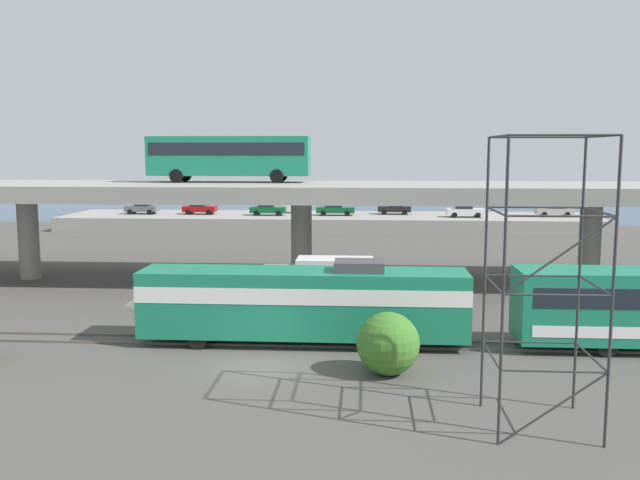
{
  "coord_description": "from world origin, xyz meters",
  "views": [
    {
      "loc": [
        4.65,
        -28.72,
        9.44
      ],
      "look_at": [
        1.3,
        20.77,
        2.99
      ],
      "focal_mm": 38.3,
      "sensor_mm": 36.0,
      "label": 1
    }
  ],
  "objects_px": {
    "parked_car_5": "(142,208)",
    "service_truck_west": "(320,281)",
    "parked_car_1": "(394,208)",
    "parked_car_7": "(291,207)",
    "parked_car_4": "(555,210)",
    "train_locomotive": "(287,300)",
    "parked_car_3": "(268,209)",
    "parked_car_2": "(200,208)",
    "parked_car_6": "(465,211)",
    "parked_car_0": "(335,209)",
    "scaffolding_tower": "(545,274)",
    "transit_bus_on_overpass": "(229,155)"
  },
  "relations": [
    {
      "from": "train_locomotive",
      "to": "parked_car_2",
      "type": "bearing_deg",
      "value": -71.63
    },
    {
      "from": "parked_car_6",
      "to": "parked_car_7",
      "type": "distance_m",
      "value": 21.87
    },
    {
      "from": "scaffolding_tower",
      "to": "parked_car_2",
      "type": "bearing_deg",
      "value": 113.83
    },
    {
      "from": "parked_car_1",
      "to": "parked_car_7",
      "type": "bearing_deg",
      "value": -5.32
    },
    {
      "from": "service_truck_west",
      "to": "scaffolding_tower",
      "type": "bearing_deg",
      "value": 116.43
    },
    {
      "from": "service_truck_west",
      "to": "parked_car_6",
      "type": "xyz_separation_m",
      "value": [
        14.49,
        41.29,
        0.8
      ]
    },
    {
      "from": "parked_car_0",
      "to": "scaffolding_tower",
      "type": "bearing_deg",
      "value": -80.75
    },
    {
      "from": "parked_car_1",
      "to": "parked_car_7",
      "type": "relative_size",
      "value": 0.94
    },
    {
      "from": "parked_car_2",
      "to": "train_locomotive",
      "type": "bearing_deg",
      "value": -71.63
    },
    {
      "from": "parked_car_7",
      "to": "parked_car_2",
      "type": "bearing_deg",
      "value": 14.17
    },
    {
      "from": "parked_car_1",
      "to": "parked_car_4",
      "type": "bearing_deg",
      "value": 174.2
    },
    {
      "from": "service_truck_west",
      "to": "parked_car_1",
      "type": "distance_m",
      "value": 45.07
    },
    {
      "from": "parked_car_7",
      "to": "scaffolding_tower",
      "type": "bearing_deg",
      "value": 103.85
    },
    {
      "from": "parked_car_0",
      "to": "parked_car_5",
      "type": "relative_size",
      "value": 1.17
    },
    {
      "from": "transit_bus_on_overpass",
      "to": "scaffolding_tower",
      "type": "bearing_deg",
      "value": 120.5
    },
    {
      "from": "parked_car_2",
      "to": "parked_car_6",
      "type": "distance_m",
      "value": 32.57
    },
    {
      "from": "transit_bus_on_overpass",
      "to": "parked_car_3",
      "type": "xyz_separation_m",
      "value": [
        -1.8,
        32.17,
        -6.78
      ]
    },
    {
      "from": "parked_car_7",
      "to": "service_truck_west",
      "type": "bearing_deg",
      "value": 98.55
    },
    {
      "from": "transit_bus_on_overpass",
      "to": "parked_car_5",
      "type": "relative_size",
      "value": 2.99
    },
    {
      "from": "train_locomotive",
      "to": "parked_car_6",
      "type": "distance_m",
      "value": 51.65
    },
    {
      "from": "parked_car_3",
      "to": "parked_car_4",
      "type": "xyz_separation_m",
      "value": [
        34.66,
        0.51,
        0.0
      ]
    },
    {
      "from": "train_locomotive",
      "to": "transit_bus_on_overpass",
      "type": "xyz_separation_m",
      "value": [
        -6.41,
        17.95,
        7.02
      ]
    },
    {
      "from": "scaffolding_tower",
      "to": "parked_car_3",
      "type": "height_order",
      "value": "scaffolding_tower"
    },
    {
      "from": "parked_car_2",
      "to": "parked_car_3",
      "type": "distance_m",
      "value": 8.76
    },
    {
      "from": "parked_car_6",
      "to": "parked_car_0",
      "type": "bearing_deg",
      "value": 175.24
    },
    {
      "from": "transit_bus_on_overpass",
      "to": "parked_car_5",
      "type": "height_order",
      "value": "transit_bus_on_overpass"
    },
    {
      "from": "parked_car_0",
      "to": "parked_car_2",
      "type": "relative_size",
      "value": 1.14
    },
    {
      "from": "parked_car_2",
      "to": "parked_car_5",
      "type": "height_order",
      "value": "same"
    },
    {
      "from": "parked_car_2",
      "to": "parked_car_3",
      "type": "relative_size",
      "value": 0.94
    },
    {
      "from": "train_locomotive",
      "to": "parked_car_3",
      "type": "relative_size",
      "value": 3.92
    },
    {
      "from": "train_locomotive",
      "to": "service_truck_west",
      "type": "distance_m",
      "value": 8.04
    },
    {
      "from": "parked_car_1",
      "to": "parked_car_2",
      "type": "distance_m",
      "value": 24.36
    },
    {
      "from": "service_truck_west",
      "to": "parked_car_4",
      "type": "height_order",
      "value": "parked_car_4"
    },
    {
      "from": "parked_car_2",
      "to": "parked_car_7",
      "type": "distance_m",
      "value": 11.49
    },
    {
      "from": "parked_car_5",
      "to": "parked_car_3",
      "type": "bearing_deg",
      "value": 177.54
    },
    {
      "from": "parked_car_5",
      "to": "service_truck_west",
      "type": "bearing_deg",
      "value": 120.55
    },
    {
      "from": "parked_car_2",
      "to": "parked_car_3",
      "type": "height_order",
      "value": "same"
    },
    {
      "from": "parked_car_3",
      "to": "parked_car_0",
      "type": "bearing_deg",
      "value": 2.81
    },
    {
      "from": "parked_car_0",
      "to": "parked_car_2",
      "type": "xyz_separation_m",
      "value": [
        -16.98,
        0.46,
        -0.0
      ]
    },
    {
      "from": "service_truck_west",
      "to": "parked_car_1",
      "type": "bearing_deg",
      "value": -98.0
    },
    {
      "from": "parked_car_1",
      "to": "parked_car_5",
      "type": "distance_m",
      "value": 31.62
    },
    {
      "from": "parked_car_2",
      "to": "service_truck_west",
      "type": "bearing_deg",
      "value": -67.27
    },
    {
      "from": "scaffolding_tower",
      "to": "parked_car_3",
      "type": "relative_size",
      "value": 2.3
    },
    {
      "from": "parked_car_5",
      "to": "parked_car_7",
      "type": "xyz_separation_m",
      "value": [
        18.4,
        2.99,
        0.0
      ]
    },
    {
      "from": "parked_car_4",
      "to": "parked_car_5",
      "type": "distance_m",
      "value": 50.63
    },
    {
      "from": "train_locomotive",
      "to": "parked_car_7",
      "type": "distance_m",
      "value": 54.11
    },
    {
      "from": "transit_bus_on_overpass",
      "to": "parked_car_7",
      "type": "height_order",
      "value": "transit_bus_on_overpass"
    },
    {
      "from": "parked_car_2",
      "to": "parked_car_0",
      "type": "bearing_deg",
      "value": -1.54
    },
    {
      "from": "parked_car_6",
      "to": "parked_car_1",
      "type": "bearing_deg",
      "value": 157.9
    },
    {
      "from": "transit_bus_on_overpass",
      "to": "parked_car_7",
      "type": "xyz_separation_m",
      "value": [
        0.62,
        35.84,
        -6.78
      ]
    }
  ]
}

